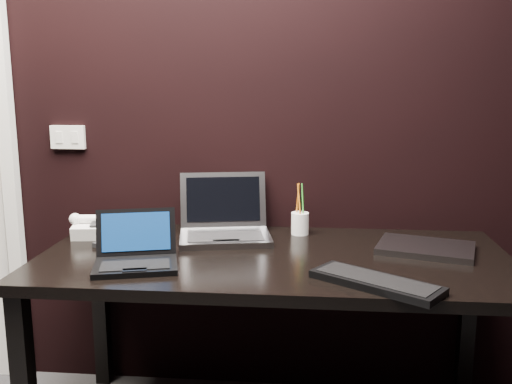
# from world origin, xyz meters

# --- Properties ---
(wall_back) EXTENTS (4.00, 0.00, 4.00)m
(wall_back) POSITION_xyz_m (0.00, 1.80, 1.30)
(wall_back) COLOR black
(wall_back) RESTS_ON ground
(wall_switch) EXTENTS (0.15, 0.02, 0.10)m
(wall_switch) POSITION_xyz_m (-0.62, 1.79, 1.12)
(wall_switch) COLOR silver
(wall_switch) RESTS_ON wall_back
(desk) EXTENTS (1.70, 0.80, 0.74)m
(desk) POSITION_xyz_m (0.30, 1.40, 0.66)
(desk) COLOR black
(desk) RESTS_ON ground
(netbook) EXTENTS (0.33, 0.31, 0.18)m
(netbook) POSITION_xyz_m (-0.16, 1.23, 0.78)
(netbook) COLOR black
(netbook) RESTS_ON desk
(silver_laptop) EXTENTS (0.41, 0.38, 0.24)m
(silver_laptop) POSITION_xyz_m (0.09, 1.60, 0.79)
(silver_laptop) COLOR gray
(silver_laptop) RESTS_ON desk
(ext_keyboard) EXTENTS (0.41, 0.35, 0.03)m
(ext_keyboard) POSITION_xyz_m (0.63, 1.11, 0.75)
(ext_keyboard) COLOR black
(ext_keyboard) RESTS_ON desk
(closed_laptop) EXTENTS (0.40, 0.33, 0.02)m
(closed_laptop) POSITION_xyz_m (0.86, 1.49, 0.75)
(closed_laptop) COLOR gray
(closed_laptop) RESTS_ON desk
(desk_phone) EXTENTS (0.22, 0.19, 0.11)m
(desk_phone) POSITION_xyz_m (-0.43, 1.58, 0.78)
(desk_phone) COLOR silver
(desk_phone) RESTS_ON desk
(mobile_phone) EXTENTS (0.06, 0.05, 0.08)m
(mobile_phone) POSITION_xyz_m (-0.36, 1.44, 0.77)
(mobile_phone) COLOR black
(mobile_phone) RESTS_ON desk
(pen_cup) EXTENTS (0.07, 0.07, 0.21)m
(pen_cup) POSITION_xyz_m (0.39, 1.69, 0.79)
(pen_cup) COLOR white
(pen_cup) RESTS_ON desk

